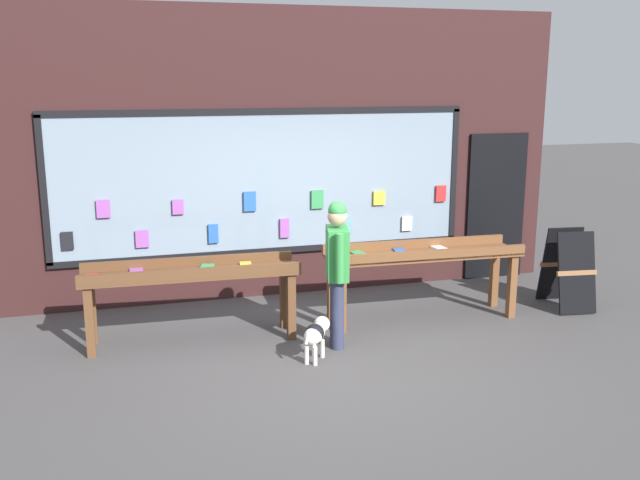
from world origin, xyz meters
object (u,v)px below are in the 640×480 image
Objects in this scene: display_table_right at (423,260)px; small_dog at (316,333)px; sandwich_board_sign at (568,268)px; display_table_left at (191,279)px; person_browsing at (337,264)px.

small_dog is (-1.59, -0.89, -0.45)m from display_table_right.
sandwich_board_sign reaches higher than display_table_right.
display_table_left is 1.62m from person_browsing.
person_browsing is at bearing -155.17° from display_table_right.
small_dog is at bearing -150.70° from display_table_right.
person_browsing is (1.49, -0.59, 0.22)m from display_table_left.
small_dog is at bearing -160.14° from sandwich_board_sign.
person_browsing reaches higher than display_table_left.
display_table_right is 2.36× the size of sandwich_board_sign.
display_table_right is 4.89× the size of small_dog.
display_table_left is 1.47× the size of person_browsing.
display_table_right is at bearing -24.57° from small_dog.
person_browsing is (-1.27, -0.59, 0.20)m from display_table_right.
person_browsing reaches higher than sandwich_board_sign.
display_table_right reaches higher than small_dog.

